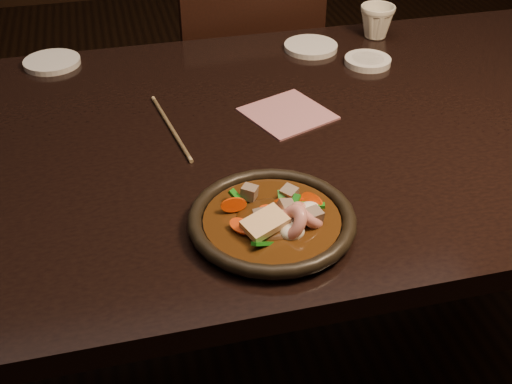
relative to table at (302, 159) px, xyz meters
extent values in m
cube|color=black|center=(0.00, 0.00, -0.67)|extent=(5.00, 6.00, 0.01)
cube|color=black|center=(0.00, 0.00, 0.06)|extent=(1.60, 0.90, 0.04)
cylinder|color=black|center=(0.72, 0.37, -0.32)|extent=(0.06, 0.06, 0.71)
cube|color=black|center=(0.02, 0.69, -0.27)|extent=(0.42, 0.42, 0.04)
cylinder|color=black|center=(0.17, 0.86, -0.48)|extent=(0.03, 0.03, 0.39)
cylinder|color=black|center=(0.19, 0.54, -0.48)|extent=(0.03, 0.03, 0.39)
cylinder|color=black|center=(-0.15, 0.84, -0.48)|extent=(0.03, 0.03, 0.39)
cylinder|color=black|center=(-0.13, 0.52, -0.48)|extent=(0.03, 0.03, 0.39)
cube|color=black|center=(0.03, 0.51, -0.04)|extent=(0.38, 0.05, 0.41)
cylinder|color=black|center=(-0.14, -0.28, 0.08)|extent=(0.23, 0.23, 0.01)
torus|color=black|center=(-0.14, -0.28, 0.09)|extent=(0.25, 0.25, 0.02)
cylinder|color=#361D09|center=(-0.14, -0.28, 0.09)|extent=(0.21, 0.21, 0.01)
ellipsoid|color=#361D09|center=(-0.14, -0.28, 0.09)|extent=(0.11, 0.11, 0.03)
torus|color=#D69287|center=(-0.09, -0.30, 0.10)|extent=(0.05, 0.06, 0.05)
torus|color=#D69287|center=(-0.12, -0.31, 0.11)|extent=(0.06, 0.06, 0.05)
torus|color=#D69287|center=(-0.11, -0.28, 0.09)|extent=(0.07, 0.07, 0.03)
cube|color=gray|center=(-0.16, -0.23, 0.11)|extent=(0.03, 0.03, 0.02)
cube|color=gray|center=(-0.11, -0.27, 0.10)|extent=(0.03, 0.03, 0.03)
cube|color=gray|center=(-0.15, -0.28, 0.10)|extent=(0.03, 0.03, 0.03)
cube|color=gray|center=(-0.08, -0.30, 0.10)|extent=(0.03, 0.03, 0.02)
cube|color=gray|center=(-0.10, -0.24, 0.10)|extent=(0.03, 0.03, 0.02)
cylinder|color=#E43C07|center=(-0.19, -0.30, 0.10)|extent=(0.05, 0.05, 0.02)
cylinder|color=#E43C07|center=(-0.19, -0.25, 0.11)|extent=(0.04, 0.02, 0.04)
cylinder|color=#E43C07|center=(-0.11, -0.26, 0.10)|extent=(0.05, 0.04, 0.04)
cylinder|color=#E43C07|center=(-0.14, -0.28, 0.10)|extent=(0.05, 0.05, 0.02)
cylinder|color=#E43C07|center=(-0.09, -0.26, 0.10)|extent=(0.04, 0.03, 0.04)
cylinder|color=#E43C07|center=(-0.07, -0.27, 0.11)|extent=(0.04, 0.05, 0.03)
cube|color=#176D14|center=(-0.11, -0.25, 0.10)|extent=(0.02, 0.04, 0.02)
cube|color=#176D14|center=(-0.18, -0.23, 0.10)|extent=(0.03, 0.03, 0.03)
cube|color=#176D14|center=(-0.17, -0.34, 0.10)|extent=(0.04, 0.02, 0.02)
cube|color=#176D14|center=(-0.10, -0.27, 0.10)|extent=(0.03, 0.03, 0.02)
cube|color=#176D14|center=(-0.07, -0.28, 0.11)|extent=(0.04, 0.02, 0.01)
ellipsoid|color=white|center=(-0.08, -0.28, 0.10)|extent=(0.04, 0.03, 0.02)
ellipsoid|color=white|center=(-0.13, -0.30, 0.10)|extent=(0.04, 0.02, 0.02)
ellipsoid|color=white|center=(-0.12, -0.29, 0.10)|extent=(0.03, 0.03, 0.02)
ellipsoid|color=white|center=(-0.12, -0.32, 0.10)|extent=(0.04, 0.03, 0.03)
ellipsoid|color=white|center=(-0.14, -0.28, 0.10)|extent=(0.03, 0.02, 0.02)
ellipsoid|color=white|center=(-0.14, -0.29, 0.10)|extent=(0.04, 0.02, 0.02)
cube|color=#F0C78F|center=(-0.16, -0.31, 0.11)|extent=(0.07, 0.06, 0.02)
cylinder|color=silver|center=(0.22, 0.22, 0.08)|extent=(0.10, 0.10, 0.01)
cylinder|color=silver|center=(-0.46, 0.39, 0.08)|extent=(0.12, 0.12, 0.01)
cylinder|color=silver|center=(0.12, 0.33, 0.08)|extent=(0.12, 0.12, 0.01)
imported|color=beige|center=(0.29, 0.36, 0.12)|extent=(0.09, 0.08, 0.08)
cylinder|color=#A2865C|center=(-0.24, 0.04, 0.08)|extent=(0.04, 0.24, 0.01)
cylinder|color=#A2865C|center=(-0.25, 0.05, 0.08)|extent=(0.04, 0.24, 0.01)
cube|color=#A66670|center=(-0.02, 0.05, 0.08)|extent=(0.19, 0.19, 0.00)
camera|label=1|loc=(-0.34, -1.00, 0.68)|focal=45.00mm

